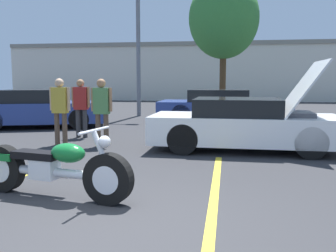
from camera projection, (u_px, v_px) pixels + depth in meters
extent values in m
plane|color=#2D2D30|center=(113.00, 234.00, 3.88)|extent=(80.00, 80.00, 0.00)
cube|color=yellow|center=(6.00, 184.00, 5.74)|extent=(0.12, 5.00, 0.01)
cube|color=yellow|center=(215.00, 193.00, 5.24)|extent=(0.12, 5.00, 0.01)
cube|color=beige|center=(213.00, 72.00, 29.48)|extent=(32.00, 4.00, 4.40)
cube|color=gray|center=(214.00, 46.00, 29.23)|extent=(32.00, 4.20, 0.30)
cylinder|color=slate|center=(138.00, 28.00, 16.08)|extent=(0.18, 0.18, 7.61)
cylinder|color=brown|center=(223.00, 80.00, 18.93)|extent=(0.32, 0.32, 3.13)
ellipsoid|color=#387F38|center=(224.00, 18.00, 18.55)|extent=(3.48, 3.48, 4.00)
cylinder|color=black|center=(108.00, 179.00, 4.76)|extent=(0.68, 0.28, 0.67)
cylinder|color=black|center=(3.00, 168.00, 5.33)|extent=(0.68, 0.28, 0.67)
cylinder|color=silver|center=(108.00, 179.00, 4.76)|extent=(0.39, 0.24, 0.37)
cylinder|color=silver|center=(3.00, 168.00, 5.33)|extent=(0.39, 0.24, 0.37)
cylinder|color=silver|center=(53.00, 172.00, 5.04)|extent=(1.44, 0.39, 0.12)
cube|color=silver|center=(45.00, 168.00, 5.08)|extent=(0.40, 0.30, 0.28)
ellipsoid|color=#146B2D|center=(68.00, 153.00, 4.92)|extent=(0.54, 0.37, 0.26)
cube|color=black|center=(37.00, 155.00, 5.10)|extent=(0.71, 0.38, 0.10)
cube|color=#146B2D|center=(5.00, 156.00, 5.29)|extent=(0.40, 0.29, 0.10)
cylinder|color=silver|center=(102.00, 154.00, 4.75)|extent=(0.31, 0.13, 0.63)
cylinder|color=silver|center=(94.00, 130.00, 4.75)|extent=(0.17, 0.69, 0.04)
sphere|color=silver|center=(105.00, 142.00, 4.72)|extent=(0.16, 0.16, 0.16)
cylinder|color=silver|center=(35.00, 172.00, 5.28)|extent=(1.10, 0.30, 0.09)
cube|color=white|center=(244.00, 129.00, 8.45)|extent=(4.21, 1.82, 0.61)
cube|color=black|center=(237.00, 107.00, 8.42)|extent=(1.91, 1.60, 0.38)
cylinder|color=black|center=(311.00, 143.00, 7.50)|extent=(0.67, 0.23, 0.66)
cylinder|color=black|center=(298.00, 132.00, 8.99)|extent=(0.67, 0.23, 0.66)
cylinder|color=black|center=(183.00, 139.00, 7.95)|extent=(0.67, 0.23, 0.66)
cylinder|color=black|center=(191.00, 130.00, 9.44)|extent=(0.67, 0.23, 0.66)
cube|color=white|center=(301.00, 89.00, 8.13)|extent=(0.90, 1.62, 1.22)
cube|color=#4C4C51|center=(298.00, 118.00, 8.22)|extent=(0.62, 0.97, 0.28)
cube|color=navy|center=(41.00, 112.00, 12.64)|extent=(4.60, 3.19, 0.66)
cube|color=black|center=(35.00, 96.00, 12.54)|extent=(2.35, 2.26, 0.42)
cylinder|color=black|center=(79.00, 119.00, 12.04)|extent=(0.69, 0.42, 0.65)
cylinder|color=black|center=(82.00, 114.00, 13.72)|extent=(0.69, 0.42, 0.65)
cylinder|color=black|center=(7.00, 116.00, 13.27)|extent=(0.69, 0.42, 0.65)
cube|color=navy|center=(224.00, 109.00, 13.93)|extent=(4.81, 1.99, 0.60)
cube|color=black|center=(219.00, 95.00, 13.90)|extent=(2.17, 1.76, 0.43)
cylinder|color=black|center=(267.00, 116.00, 12.87)|extent=(0.72, 0.23, 0.72)
cylinder|color=black|center=(263.00, 112.00, 14.54)|extent=(0.72, 0.23, 0.72)
cylinder|color=black|center=(181.00, 114.00, 13.36)|extent=(0.72, 0.23, 0.72)
cylinder|color=black|center=(187.00, 111.00, 15.03)|extent=(0.72, 0.23, 0.72)
cube|color=red|center=(10.00, 105.00, 17.06)|extent=(4.25, 2.20, 0.50)
cube|color=black|center=(6.00, 95.00, 17.04)|extent=(1.97, 1.86, 0.43)
cylinder|color=black|center=(24.00, 110.00, 15.97)|extent=(0.64, 0.26, 0.62)
cylinder|color=black|center=(45.00, 107.00, 17.62)|extent=(0.64, 0.26, 0.62)
cylinder|color=brown|center=(98.00, 130.00, 8.95)|extent=(0.12, 0.12, 0.78)
cylinder|color=brown|center=(106.00, 130.00, 8.91)|extent=(0.12, 0.12, 0.78)
cube|color=#4C7F47|center=(101.00, 101.00, 8.84)|extent=(0.36, 0.20, 0.62)
cylinder|color=#9E704C|center=(93.00, 100.00, 8.87)|extent=(0.08, 0.08, 0.56)
cylinder|color=#9E704C|center=(110.00, 100.00, 8.81)|extent=(0.08, 0.08, 0.56)
sphere|color=#9E704C|center=(101.00, 83.00, 8.79)|extent=(0.21, 0.21, 0.21)
cylinder|color=brown|center=(57.00, 129.00, 9.15)|extent=(0.12, 0.12, 0.79)
cylinder|color=brown|center=(65.00, 129.00, 9.12)|extent=(0.12, 0.12, 0.79)
cube|color=#B29933|center=(60.00, 100.00, 9.04)|extent=(0.36, 0.20, 0.62)
cylinder|color=tan|center=(51.00, 99.00, 9.07)|extent=(0.08, 0.08, 0.56)
cylinder|color=tan|center=(68.00, 99.00, 9.01)|extent=(0.08, 0.08, 0.56)
sphere|color=tan|center=(59.00, 83.00, 8.99)|extent=(0.21, 0.21, 0.21)
cylinder|color=#333338|center=(78.00, 123.00, 10.33)|extent=(0.12, 0.12, 0.78)
cylinder|color=#333338|center=(85.00, 124.00, 10.29)|extent=(0.12, 0.12, 0.78)
cube|color=maroon|center=(81.00, 98.00, 10.22)|extent=(0.36, 0.20, 0.62)
cylinder|color=#9E704C|center=(73.00, 97.00, 10.26)|extent=(0.08, 0.08, 0.55)
cylinder|color=#9E704C|center=(88.00, 97.00, 10.19)|extent=(0.08, 0.08, 0.55)
sphere|color=#9E704C|center=(80.00, 83.00, 10.17)|extent=(0.21, 0.21, 0.21)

